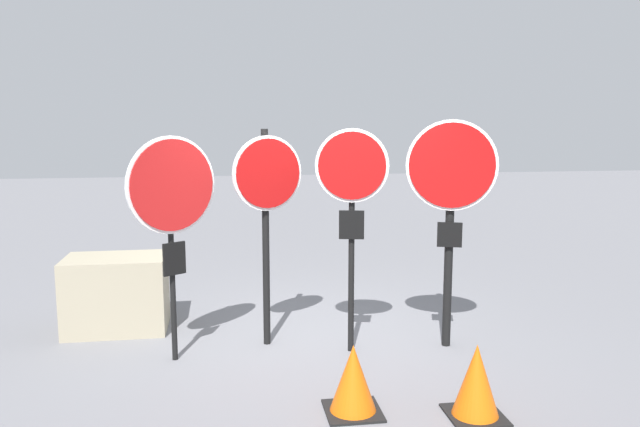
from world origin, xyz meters
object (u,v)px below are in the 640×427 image
at_px(traffic_cone_0, 476,381).
at_px(storage_crate, 116,294).
at_px(stop_sign_0, 172,197).
at_px(stop_sign_3, 451,190).
at_px(traffic_cone_1, 353,379).
at_px(stop_sign_2, 352,188).
at_px(stop_sign_1, 267,194).

xyz_separation_m(traffic_cone_0, storage_crate, (-3.14, 2.57, 0.12)).
bearing_deg(stop_sign_0, traffic_cone_0, -66.33).
xyz_separation_m(stop_sign_3, traffic_cone_0, (-0.31, -1.50, -1.34)).
bearing_deg(stop_sign_0, traffic_cone_1, -75.66).
bearing_deg(traffic_cone_0, stop_sign_2, 114.95).
distance_m(stop_sign_2, stop_sign_3, 1.01).
distance_m(traffic_cone_0, traffic_cone_1, 0.97).
relative_size(stop_sign_2, traffic_cone_0, 3.78).
bearing_deg(stop_sign_1, storage_crate, 134.12).
bearing_deg(stop_sign_3, traffic_cone_1, -116.76).
bearing_deg(stop_sign_0, storage_crate, 91.19).
bearing_deg(traffic_cone_1, stop_sign_1, 109.04).
relative_size(traffic_cone_0, traffic_cone_1, 1.06).
bearing_deg(stop_sign_2, traffic_cone_0, -52.52).
distance_m(stop_sign_3, traffic_cone_1, 2.24).
distance_m(stop_sign_1, stop_sign_3, 1.84).
bearing_deg(stop_sign_3, stop_sign_0, -163.15).
bearing_deg(stop_sign_0, stop_sign_2, -34.92).
bearing_deg(storage_crate, traffic_cone_1, -46.93).
height_order(stop_sign_0, traffic_cone_1, stop_sign_0).
bearing_deg(storage_crate, stop_sign_3, -17.28).
height_order(stop_sign_1, storage_crate, stop_sign_1).
xyz_separation_m(stop_sign_0, traffic_cone_1, (1.47, -1.31, -1.33)).
xyz_separation_m(stop_sign_3, storage_crate, (-3.45, 1.07, -1.22)).
xyz_separation_m(stop_sign_0, storage_crate, (-0.73, 1.04, -1.19)).
height_order(stop_sign_0, stop_sign_1, stop_sign_1).
relative_size(stop_sign_0, stop_sign_1, 0.98).
bearing_deg(storage_crate, stop_sign_1, -24.12).
xyz_separation_m(stop_sign_2, traffic_cone_0, (0.70, -1.50, -1.37)).
height_order(stop_sign_2, stop_sign_3, stop_sign_3).
height_order(traffic_cone_0, storage_crate, storage_crate).
height_order(stop_sign_0, storage_crate, stop_sign_0).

